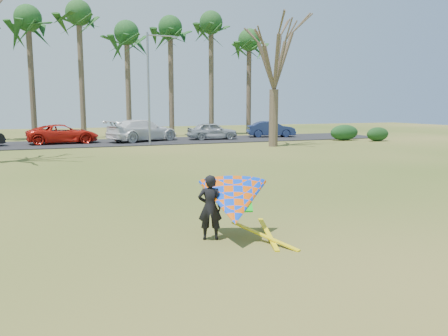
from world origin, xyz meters
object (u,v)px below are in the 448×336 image
object	(u,v)px
streetlight	(151,83)
car_4	(212,131)
kite_flyer	(232,202)
car_2	(63,134)
car_3	(143,130)
car_5	(271,129)
bare_tree_right	(275,52)

from	to	relation	value
streetlight	car_4	xyz separation A→B (m)	(5.73, 2.93, -3.70)
car_4	kite_flyer	xyz separation A→B (m)	(-8.93, -26.07, 0.07)
car_2	car_3	size ratio (longest dim) A/B	0.87
car_2	car_3	bearing A→B (deg)	-95.81
car_5	kite_flyer	bearing A→B (deg)	165.59
car_2	car_3	world-z (taller)	car_3
car_2	car_4	distance (m)	11.76
bare_tree_right	car_2	bearing A→B (deg)	152.35
streetlight	car_5	world-z (taller)	streetlight
car_3	car_5	size ratio (longest dim) A/B	1.37
car_4	kite_flyer	bearing A→B (deg)	164.97
car_4	kite_flyer	size ratio (longest dim) A/B	1.74
car_2	kite_flyer	xyz separation A→B (m)	(2.83, -26.40, 0.07)
car_5	car_2	bearing A→B (deg)	105.90
bare_tree_right	streetlight	world-z (taller)	bare_tree_right
car_2	car_4	xyz separation A→B (m)	(11.76, -0.33, -0.00)
streetlight	bare_tree_right	bearing A→B (deg)	-27.03
streetlight	car_3	xyz separation A→B (m)	(-0.05, 3.18, -3.55)
bare_tree_right	car_3	size ratio (longest dim) A/B	1.56
kite_flyer	streetlight	bearing A→B (deg)	82.14
car_4	car_3	bearing A→B (deg)	91.42
car_3	kite_flyer	size ratio (longest dim) A/B	2.46
car_4	car_2	bearing A→B (deg)	92.26
car_3	car_5	world-z (taller)	car_3
kite_flyer	car_5	bearing A→B (deg)	61.04
car_2	car_5	xyz separation A→B (m)	(17.67, 0.42, -0.01)
streetlight	kite_flyer	distance (m)	23.64
car_4	car_5	world-z (taller)	car_4
streetlight	car_4	distance (m)	7.43
streetlight	car_2	world-z (taller)	streetlight
car_3	car_4	xyz separation A→B (m)	(5.78, -0.25, -0.15)
car_5	kite_flyer	world-z (taller)	kite_flyer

